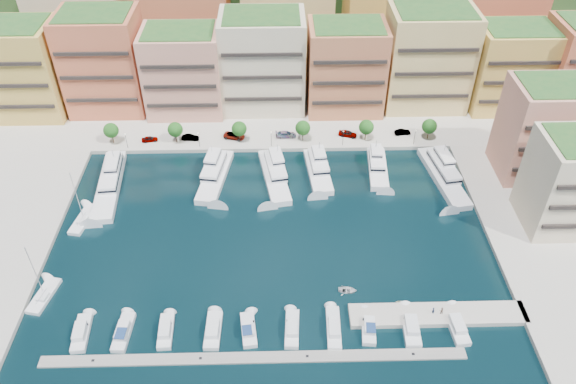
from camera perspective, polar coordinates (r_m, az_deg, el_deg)
name	(u,v)px	position (r m, az deg, el deg)	size (l,w,h in m)	color
ground	(272,235)	(118.30, -1.68, -4.36)	(400.00, 400.00, 0.00)	black
north_quay	(271,89)	(168.56, -1.71, 10.41)	(220.00, 64.00, 2.00)	#9E998E
hillside	(271,23)	(211.79, -1.72, 16.74)	(240.00, 40.00, 58.00)	#213515
south_pontoon	(254,358)	(98.97, -3.48, -16.51)	(72.00, 2.20, 0.35)	gray
finger_pier	(437,316)	(107.42, 14.92, -12.11)	(32.00, 5.00, 2.00)	#9E998E
apartment_0	(18,70)	(166.01, -25.70, 11.15)	(22.00, 16.50, 24.80)	gold
apartment_1	(104,62)	(159.64, -18.20, 12.47)	(20.00, 16.50, 26.80)	#CB6343
apartment_2	(184,71)	(154.10, -10.57, 11.98)	(20.00, 15.50, 22.80)	tan
apartment_3	(263,62)	(153.30, -2.57, 13.09)	(22.00, 16.50, 25.80)	beige
apartment_4	(346,68)	(153.05, 5.89, 12.46)	(20.00, 15.50, 23.80)	#BD7247
apartment_5	(428,58)	(158.32, 13.99, 13.06)	(22.00, 16.50, 26.80)	#E1BE77
apartment_6	(510,68)	(164.51, 21.61, 11.67)	(20.00, 15.50, 22.80)	gold
apartment_east_a	(545,129)	(140.01, 24.63, 5.81)	(18.00, 14.50, 22.80)	tan
backblock_0	(82,22)	(181.40, -20.18, 15.87)	(26.00, 18.00, 30.00)	beige
backblock_1	(185,21)	(174.42, -10.42, 16.68)	(26.00, 18.00, 30.00)	#BD7247
backblock_2	(287,20)	(172.44, -0.08, 17.04)	(26.00, 18.00, 30.00)	#E1BE77
backblock_3	(389,19)	(175.64, 10.20, 16.87)	(26.00, 18.00, 30.00)	gold
backblock_4	(490,18)	(183.74, 19.80, 16.25)	(26.00, 18.00, 30.00)	#CB6343
tree_0	(111,130)	(147.62, -17.54, 5.98)	(3.80, 3.80, 5.65)	#473323
tree_1	(175,130)	(143.95, -11.39, 6.23)	(3.80, 3.80, 5.65)	#473323
tree_2	(239,129)	(141.99, -4.98, 6.42)	(3.80, 3.80, 5.65)	#473323
tree_3	(303,128)	(141.83, 1.52, 6.52)	(3.80, 3.80, 5.65)	#473323
tree_4	(366,127)	(143.46, 7.96, 6.55)	(3.80, 3.80, 5.65)	#473323
tree_5	(429,126)	(146.83, 14.18, 6.49)	(3.80, 3.80, 5.65)	#473323
lamppost_0	(126,138)	(145.18, -16.14, 5.25)	(0.30, 0.30, 4.20)	black
lamppost_1	(199,137)	(141.61, -9.06, 5.49)	(0.30, 0.30, 4.20)	black
lamppost_2	(271,137)	(140.27, -1.73, 5.65)	(0.30, 0.30, 4.20)	black
lamppost_3	(343,136)	(141.24, 5.63, 5.73)	(0.30, 0.30, 4.20)	black
lamppost_4	(415,135)	(144.46, 12.77, 5.71)	(0.30, 0.30, 4.20)	black
yacht_0	(110,181)	(136.41, -17.64, 1.07)	(6.74, 25.33, 7.30)	white
yacht_2	(215,173)	(133.50, -7.41, 1.92)	(7.88, 20.18, 7.30)	white
yacht_3	(274,173)	(132.46, -1.41, 1.94)	(7.95, 20.79, 7.30)	white
yacht_4	(318,169)	(134.06, 3.06, 2.36)	(6.32, 17.31, 7.30)	white
yacht_5	(377,166)	(136.34, 9.08, 2.64)	(5.39, 15.78, 7.30)	white
yacht_6	(443,173)	(137.23, 15.45, 1.83)	(8.02, 23.18, 7.30)	white
cruiser_0	(81,333)	(107.33, -20.25, -13.31)	(3.09, 8.06, 2.55)	silver
cruiser_1	(123,332)	(105.17, -16.39, -13.53)	(2.96, 8.17, 2.66)	silver
cruiser_2	(166,332)	(103.52, -12.31, -13.68)	(2.76, 7.42, 2.55)	silver
cruiser_3	(213,331)	(102.23, -7.61, -13.79)	(2.89, 7.93, 2.55)	silver
cruiser_4	(249,330)	(101.68, -4.03, -13.80)	(3.30, 7.46, 2.66)	silver
cruiser_5	(292,329)	(101.58, 0.42, -13.75)	(2.84, 8.07, 2.55)	silver
cruiser_6	(334,328)	(101.99, 4.65, -13.64)	(2.70, 9.12, 2.55)	silver
cruiser_7	(369,328)	(102.74, 8.19, -13.47)	(3.06, 7.46, 2.66)	silver
cruiser_8	(411,327)	(104.16, 12.35, -13.23)	(3.14, 8.61, 2.55)	silver
cruiser_9	(456,326)	(106.26, 16.73, -12.90)	(3.26, 8.49, 2.55)	silver
sailboat_2	(83,220)	(128.99, -20.07, -2.67)	(4.43, 9.96, 13.20)	white
sailboat_0	(44,296)	(115.82, -23.54, -9.69)	(4.52, 8.93, 13.20)	white
tender_0	(348,290)	(107.95, 6.08, -9.89)	(2.51, 3.52, 0.73)	silver
tender_1	(400,302)	(107.41, 11.35, -10.93)	(1.49, 1.73, 0.91)	beige
car_0	(150,139)	(147.39, -13.87, 5.25)	(1.61, 4.01, 1.37)	gray
car_1	(190,137)	(145.78, -9.90, 5.48)	(1.52, 4.35, 1.43)	gray
car_2	(234,136)	(144.93, -5.48, 5.72)	(2.50, 5.43, 1.51)	gray
car_3	(286,134)	(144.76, -0.22, 5.88)	(2.14, 5.25, 1.52)	gray
car_4	(348,134)	(145.80, 6.08, 5.93)	(1.89, 4.70, 1.60)	gray
car_5	(402,132)	(148.76, 11.55, 5.98)	(1.44, 4.12, 1.36)	gray
person_0	(433,310)	(105.77, 14.55, -11.58)	(0.56, 0.37, 1.54)	#212A43
person_1	(441,311)	(106.14, 15.32, -11.54)	(0.74, 0.58, 1.53)	brown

